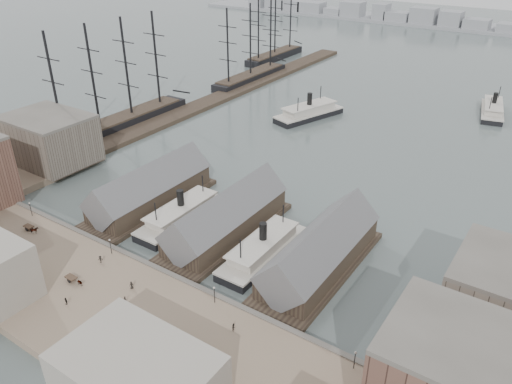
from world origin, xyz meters
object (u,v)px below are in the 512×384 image
Objects in this scene: ferry_docked_west at (182,214)px; horse_cart_right at (185,342)px; horse_cart_center at (76,281)px; horse_cart_left at (33,229)px.

ferry_docked_west is 45.77m from horse_cart_right.
horse_cart_center is (0.30, -33.43, 0.44)m from ferry_docked_west.
ferry_docked_west is 36.13m from horse_cart_left.
horse_cart_right is (30.71, -33.94, 0.52)m from ferry_docked_west.
horse_cart_left is at bearing 64.69° from horse_cart_right.
ferry_docked_west reaches higher than horse_cart_left.
horse_cart_center is 0.98× the size of horse_cart_right.
horse_cart_center is (24.97, -7.05, -0.08)m from horse_cart_left.
horse_cart_right reaches higher than horse_cart_center.
horse_cart_left is at bearing 74.79° from horse_cart_center.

